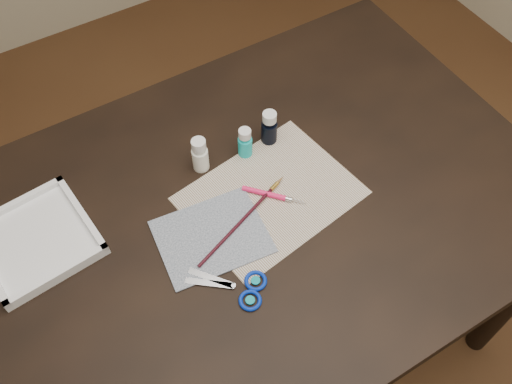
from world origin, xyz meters
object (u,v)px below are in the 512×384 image
paper (270,195)px  canvas (212,236)px  paint_bottle_white (200,154)px  palette_tray (36,239)px  paint_bottle_cyan (245,142)px  paint_bottle_navy (269,127)px  scissors (225,287)px

paper → canvas: bearing=-170.6°
paint_bottle_white → palette_tray: 0.39m
paper → paint_bottle_white: size_ratio=3.97×
canvas → palette_tray: 0.36m
paint_bottle_cyan → paint_bottle_navy: size_ratio=0.89×
paint_bottle_cyan → paint_bottle_navy: (0.07, 0.01, 0.01)m
paper → palette_tray: bearing=162.8°
paint_bottle_navy → paint_bottle_white: bearing=176.2°
scissors → canvas: bearing=-67.8°
paint_bottle_white → paint_bottle_navy: bearing=-3.8°
canvas → paint_bottle_cyan: size_ratio=2.80×
paper → paint_bottle_navy: bearing=59.5°
paint_bottle_white → palette_tray: paint_bottle_white is taller
canvas → scissors: (-0.03, -0.12, 0.00)m
paint_bottle_white → paint_bottle_cyan: paint_bottle_white is taller
paper → paint_bottle_white: paint_bottle_white is taller
canvas → scissors: size_ratio=1.26×
canvas → scissors: 0.12m
paint_bottle_navy → paint_bottle_cyan: bearing=-174.7°
canvas → paint_bottle_navy: size_ratio=2.48×
paper → canvas: (-0.16, -0.03, 0.00)m
canvas → scissors: scissors is taller
paint_bottle_white → palette_tray: size_ratio=0.41×
canvas → paint_bottle_navy: 0.30m
canvas → paint_bottle_white: size_ratio=2.47×
scissors → palette_tray: bearing=-7.6°
palette_tray → paint_bottle_cyan: bearing=-2.0°
paint_bottle_white → paint_bottle_navy: same height
scissors → paper: bearing=-105.5°
palette_tray → paint_bottle_white: bearing=0.1°
paint_bottle_cyan → scissors: (-0.21, -0.27, -0.04)m
paint_bottle_white → palette_tray: bearing=-179.9°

